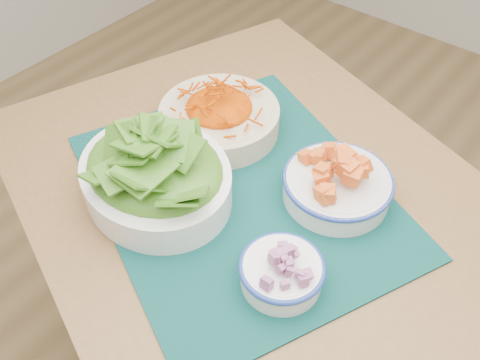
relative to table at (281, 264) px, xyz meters
The scene contains 6 objects.
table is the anchor object (origin of this frame).
placemat 0.15m from the table, behind, with size 0.54×0.44×0.00m, color black.
carrot_bowl 0.30m from the table, 154.99° to the left, with size 0.25×0.25×0.08m.
squash_bowl 0.19m from the table, 71.50° to the left, with size 0.22×0.22×0.09m.
lettuce_bowl 0.28m from the table, 157.83° to the right, with size 0.32×0.29×0.13m.
onion_bowl 0.19m from the table, 57.41° to the right, with size 0.13×0.13×0.06m.
Camera 1 is at (0.33, -0.44, 1.42)m, focal length 40.00 mm.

